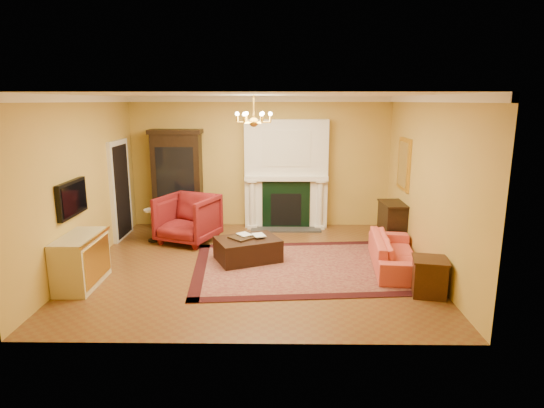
{
  "coord_description": "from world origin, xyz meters",
  "views": [
    {
      "loc": [
        0.41,
        -7.79,
        2.9
      ],
      "look_at": [
        0.3,
        0.3,
        1.06
      ],
      "focal_mm": 30.0,
      "sensor_mm": 36.0,
      "label": 1
    }
  ],
  "objects_px": {
    "china_cabinet": "(178,182)",
    "console_table": "(392,224)",
    "pedestal_table": "(154,223)",
    "leather_ottoman": "(248,249)",
    "commode": "(81,261)",
    "wingback_armchair": "(188,216)",
    "coral_sofa": "(395,247)",
    "end_table": "(429,278)"
  },
  "relations": [
    {
      "from": "wingback_armchair",
      "to": "commode",
      "type": "xyz_separation_m",
      "value": [
        -1.26,
        -2.32,
        -0.14
      ]
    },
    {
      "from": "coral_sofa",
      "to": "pedestal_table",
      "type": "bearing_deg",
      "value": 78.25
    },
    {
      "from": "coral_sofa",
      "to": "console_table",
      "type": "distance_m",
      "value": 1.45
    },
    {
      "from": "china_cabinet",
      "to": "wingback_armchair",
      "type": "xyz_separation_m",
      "value": [
        0.43,
        -1.13,
        -0.54
      ]
    },
    {
      "from": "china_cabinet",
      "to": "console_table",
      "type": "relative_size",
      "value": 2.6
    },
    {
      "from": "china_cabinet",
      "to": "console_table",
      "type": "xyz_separation_m",
      "value": [
        4.68,
        -1.19,
        -0.67
      ]
    },
    {
      "from": "china_cabinet",
      "to": "end_table",
      "type": "height_order",
      "value": "china_cabinet"
    },
    {
      "from": "commode",
      "to": "console_table",
      "type": "relative_size",
      "value": 1.33
    },
    {
      "from": "wingback_armchair",
      "to": "leather_ottoman",
      "type": "bearing_deg",
      "value": -18.96
    },
    {
      "from": "china_cabinet",
      "to": "pedestal_table",
      "type": "bearing_deg",
      "value": -105.9
    },
    {
      "from": "wingback_armchair",
      "to": "console_table",
      "type": "height_order",
      "value": "wingback_armchair"
    },
    {
      "from": "pedestal_table",
      "to": "end_table",
      "type": "relative_size",
      "value": 1.26
    },
    {
      "from": "end_table",
      "to": "console_table",
      "type": "relative_size",
      "value": 0.66
    },
    {
      "from": "leather_ottoman",
      "to": "wingback_armchair",
      "type": "bearing_deg",
      "value": 115.73
    },
    {
      "from": "pedestal_table",
      "to": "leather_ottoman",
      "type": "distance_m",
      "value": 2.37
    },
    {
      "from": "wingback_armchair",
      "to": "pedestal_table",
      "type": "relative_size",
      "value": 1.59
    },
    {
      "from": "console_table",
      "to": "pedestal_table",
      "type": "bearing_deg",
      "value": 176.34
    },
    {
      "from": "pedestal_table",
      "to": "leather_ottoman",
      "type": "xyz_separation_m",
      "value": [
        2.05,
        -1.17,
        -0.18
      ]
    },
    {
      "from": "coral_sofa",
      "to": "console_table",
      "type": "height_order",
      "value": "console_table"
    },
    {
      "from": "china_cabinet",
      "to": "console_table",
      "type": "distance_m",
      "value": 4.87
    },
    {
      "from": "coral_sofa",
      "to": "leather_ottoman",
      "type": "distance_m",
      "value": 2.66
    },
    {
      "from": "wingback_armchair",
      "to": "commode",
      "type": "height_order",
      "value": "wingback_armchair"
    },
    {
      "from": "wingback_armchair",
      "to": "end_table",
      "type": "distance_m",
      "value": 4.95
    },
    {
      "from": "pedestal_table",
      "to": "console_table",
      "type": "bearing_deg",
      "value": -0.99
    },
    {
      "from": "coral_sofa",
      "to": "console_table",
      "type": "bearing_deg",
      "value": -5.48
    },
    {
      "from": "wingback_armchair",
      "to": "leather_ottoman",
      "type": "height_order",
      "value": "wingback_armchair"
    },
    {
      "from": "pedestal_table",
      "to": "leather_ottoman",
      "type": "height_order",
      "value": "pedestal_table"
    },
    {
      "from": "coral_sofa",
      "to": "leather_ottoman",
      "type": "relative_size",
      "value": 1.74
    },
    {
      "from": "commode",
      "to": "console_table",
      "type": "distance_m",
      "value": 5.96
    },
    {
      "from": "china_cabinet",
      "to": "wingback_armchair",
      "type": "distance_m",
      "value": 1.33
    },
    {
      "from": "pedestal_table",
      "to": "end_table",
      "type": "bearing_deg",
      "value": -28.4
    },
    {
      "from": "pedestal_table",
      "to": "console_table",
      "type": "distance_m",
      "value": 4.98
    },
    {
      "from": "wingback_armchair",
      "to": "coral_sofa",
      "type": "bearing_deg",
      "value": 1.36
    },
    {
      "from": "leather_ottoman",
      "to": "commode",
      "type": "bearing_deg",
      "value": -178.86
    },
    {
      "from": "china_cabinet",
      "to": "wingback_armchair",
      "type": "height_order",
      "value": "china_cabinet"
    },
    {
      "from": "pedestal_table",
      "to": "china_cabinet",
      "type": "bearing_deg",
      "value": 74.73
    },
    {
      "from": "commode",
      "to": "end_table",
      "type": "bearing_deg",
      "value": -3.46
    },
    {
      "from": "end_table",
      "to": "wingback_armchair",
      "type": "bearing_deg",
      "value": 147.9
    },
    {
      "from": "wingback_armchair",
      "to": "commode",
      "type": "relative_size",
      "value": 0.99
    },
    {
      "from": "wingback_armchair",
      "to": "leather_ottoman",
      "type": "xyz_separation_m",
      "value": [
        1.32,
        -1.14,
        -0.33
      ]
    },
    {
      "from": "china_cabinet",
      "to": "coral_sofa",
      "type": "xyz_separation_m",
      "value": [
        4.39,
        -2.61,
        -0.71
      ]
    },
    {
      "from": "coral_sofa",
      "to": "commode",
      "type": "bearing_deg",
      "value": 105.33
    }
  ]
}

